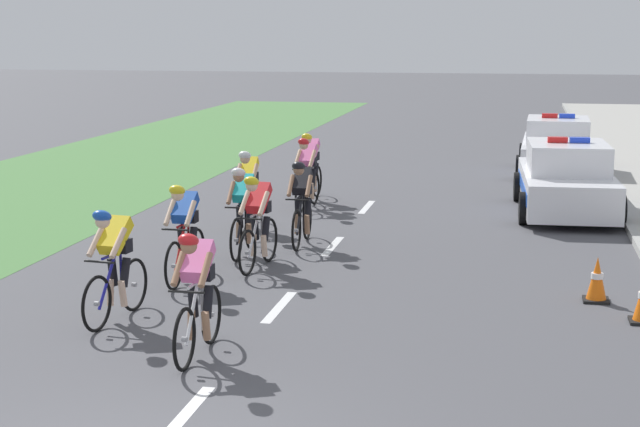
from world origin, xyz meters
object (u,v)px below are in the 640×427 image
cyclist_fourth (258,220)px  cyclist_second (114,263)px  traffic_cone_near (597,280)px  cyclist_sixth (249,188)px  cyclist_fifth (243,209)px  cyclist_eighth (310,166)px  cyclist_ninth (307,172)px  cyclist_third (184,231)px  cyclist_seventh (302,201)px  police_car_second (557,148)px  cyclist_lead (197,292)px  police_car_nearest (566,181)px

cyclist_fourth → cyclist_second: bearing=-108.8°
traffic_cone_near → cyclist_sixth: bearing=146.4°
cyclist_fifth → cyclist_eighth: size_ratio=1.00×
cyclist_sixth → cyclist_ninth: 2.47m
cyclist_second → cyclist_third: same height
cyclist_third → cyclist_ninth: 6.57m
cyclist_seventh → cyclist_eighth: (-0.81, 4.62, 0.00)m
cyclist_fifth → cyclist_sixth: bearing=102.9°
cyclist_eighth → police_car_second: 7.67m
cyclist_second → cyclist_seventh: same height
cyclist_fourth → traffic_cone_near: (5.15, -0.96, -0.48)m
cyclist_third → cyclist_fifth: bearing=79.3°
cyclist_second → cyclist_fifth: (0.59, 4.08, 0.00)m
cyclist_lead → police_car_nearest: police_car_nearest is taller
cyclist_fourth → cyclist_eighth: bearing=94.5°
cyclist_second → traffic_cone_near: size_ratio=2.69×
police_car_second → cyclist_ninth: bearing=-130.3°
cyclist_third → police_car_nearest: size_ratio=0.39×
cyclist_sixth → police_car_second: (6.00, 8.71, -0.11)m
police_car_nearest → cyclist_ninth: bearing=-175.0°
cyclist_fourth → cyclist_fifth: bearing=118.8°
cyclist_sixth → cyclist_seventh: 1.82m
cyclist_lead → police_car_second: 16.83m
cyclist_lead → cyclist_seventh: same height
cyclist_fourth → police_car_nearest: (4.99, 5.98, -0.11)m
cyclist_lead → cyclist_seventh: bearing=91.1°
cyclist_lead → cyclist_seventh: size_ratio=1.00×
police_car_second → traffic_cone_near: bearing=-89.3°
cyclist_lead → cyclist_ninth: bearing=94.6°
cyclist_fourth → traffic_cone_near: 5.26m
cyclist_third → cyclist_seventh: (1.16, 2.90, 0.00)m
cyclist_lead → cyclist_ninth: 9.91m
cyclist_fifth → police_car_nearest: (5.49, 5.08, -0.11)m
cyclist_second → cyclist_eighth: same height
cyclist_fourth → cyclist_seventh: (0.30, 1.85, 0.00)m
cyclist_second → cyclist_fourth: bearing=71.2°
cyclist_eighth → traffic_cone_near: 9.35m
cyclist_second → police_car_second: bearing=68.0°
cyclist_fourth → cyclist_fifth: same height
cyclist_ninth → police_car_second: bearing=49.7°
cyclist_fourth → police_car_nearest: size_ratio=0.38×
cyclist_fifth → cyclist_seventh: 1.25m
traffic_cone_near → cyclist_second: bearing=-160.4°
cyclist_lead → cyclist_sixth: 7.62m
cyclist_third → cyclist_lead: bearing=-68.8°
cyclist_lead → cyclist_seventh: 6.23m
cyclist_third → traffic_cone_near: bearing=0.8°
cyclist_ninth → police_car_second: 8.29m
cyclist_third → cyclist_fifth: same height
cyclist_third → cyclist_seventh: 3.13m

